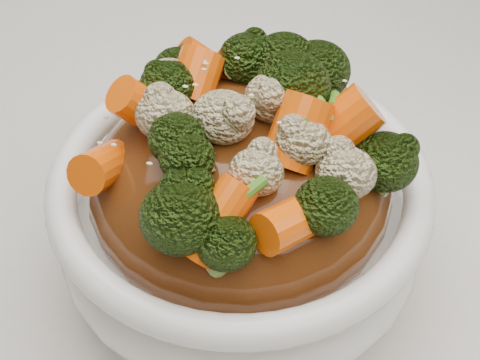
# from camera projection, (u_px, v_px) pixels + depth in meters

# --- Properties ---
(tablecloth) EXTENTS (1.20, 0.80, 0.04)m
(tablecloth) POSITION_uv_depth(u_px,v_px,m) (328.00, 259.00, 0.42)
(tablecloth) COLOR silver
(tablecloth) RESTS_ON dining_table
(bowl) EXTENTS (0.25, 0.25, 0.08)m
(bowl) POSITION_uv_depth(u_px,v_px,m) (240.00, 218.00, 0.36)
(bowl) COLOR white
(bowl) RESTS_ON tablecloth
(sauce_base) EXTENTS (0.20, 0.20, 0.09)m
(sauce_base) POSITION_uv_depth(u_px,v_px,m) (240.00, 184.00, 0.35)
(sauce_base) COLOR #54280E
(sauce_base) RESTS_ON bowl
(carrots) EXTENTS (0.20, 0.20, 0.05)m
(carrots) POSITION_uv_depth(u_px,v_px,m) (240.00, 98.00, 0.30)
(carrots) COLOR #FF5F08
(carrots) RESTS_ON sauce_base
(broccoli) EXTENTS (0.20, 0.20, 0.04)m
(broccoli) POSITION_uv_depth(u_px,v_px,m) (240.00, 99.00, 0.31)
(broccoli) COLOR black
(broccoli) RESTS_ON sauce_base
(cauliflower) EXTENTS (0.20, 0.20, 0.03)m
(cauliflower) POSITION_uv_depth(u_px,v_px,m) (240.00, 102.00, 0.31)
(cauliflower) COLOR beige
(cauliflower) RESTS_ON sauce_base
(scallions) EXTENTS (0.15, 0.15, 0.02)m
(scallions) POSITION_uv_depth(u_px,v_px,m) (240.00, 96.00, 0.30)
(scallions) COLOR #498C20
(scallions) RESTS_ON sauce_base
(sesame_seeds) EXTENTS (0.18, 0.18, 0.01)m
(sesame_seeds) POSITION_uv_depth(u_px,v_px,m) (240.00, 96.00, 0.30)
(sesame_seeds) COLOR beige
(sesame_seeds) RESTS_ON sauce_base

